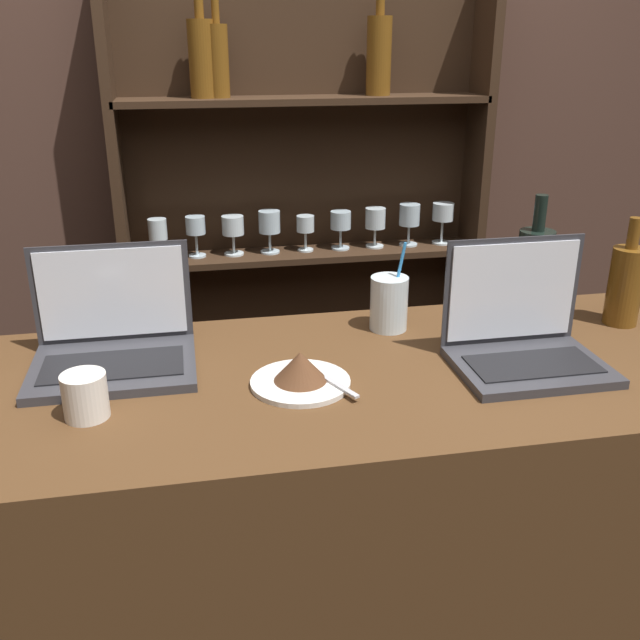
% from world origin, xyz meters
% --- Properties ---
extents(bar_counter, '(1.64, 0.64, 1.10)m').
position_xyz_m(bar_counter, '(0.00, 0.32, 0.55)').
color(bar_counter, '#4C3019').
rests_on(bar_counter, ground_plane).
extents(back_wall, '(7.00, 0.06, 2.70)m').
position_xyz_m(back_wall, '(0.00, 1.41, 1.35)').
color(back_wall, '#4C3328').
rests_on(back_wall, ground_plane).
extents(back_shelf, '(1.16, 0.18, 1.92)m').
position_xyz_m(back_shelf, '(0.12, 1.33, 1.01)').
color(back_shelf, '#332114').
rests_on(back_shelf, ground_plane).
extents(laptop_near, '(0.32, 0.24, 0.23)m').
position_xyz_m(laptop_near, '(-0.41, 0.45, 1.15)').
color(laptop_near, '#333338').
rests_on(laptop_near, bar_counter).
extents(laptop_far, '(0.29, 0.22, 0.24)m').
position_xyz_m(laptop_far, '(0.39, 0.30, 1.15)').
color(laptop_far, '#333338').
rests_on(laptop_far, bar_counter).
extents(cake_plate, '(0.19, 0.19, 0.07)m').
position_xyz_m(cake_plate, '(-0.06, 0.28, 1.13)').
color(cake_plate, silver).
rests_on(cake_plate, bar_counter).
extents(water_glass, '(0.08, 0.08, 0.20)m').
position_xyz_m(water_glass, '(0.18, 0.52, 1.16)').
color(water_glass, silver).
rests_on(water_glass, bar_counter).
extents(wine_bottle_amber, '(0.08, 0.08, 0.25)m').
position_xyz_m(wine_bottle_amber, '(0.71, 0.45, 1.19)').
color(wine_bottle_amber, brown).
rests_on(wine_bottle_amber, bar_counter).
extents(wine_bottle_dark, '(0.08, 0.08, 0.29)m').
position_xyz_m(wine_bottle_dark, '(0.52, 0.52, 1.21)').
color(wine_bottle_dark, black).
rests_on(wine_bottle_dark, bar_counter).
extents(coffee_cup, '(0.08, 0.08, 0.08)m').
position_xyz_m(coffee_cup, '(-0.45, 0.23, 1.14)').
color(coffee_cup, silver).
rests_on(coffee_cup, bar_counter).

